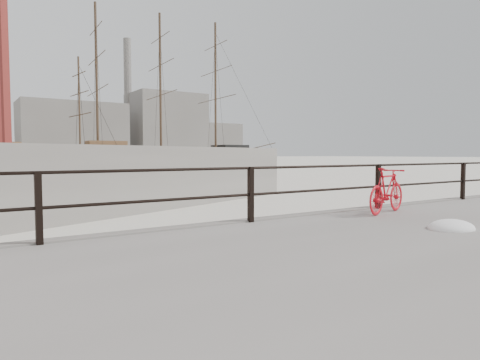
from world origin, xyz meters
TOP-DOWN VIEW (x-y plane):
  - ground at (0.00, 0.00)m, footprint 400.00×400.00m
  - guardrail at (0.00, -0.15)m, footprint 28.00×0.10m
  - bicycle at (-4.00, -0.77)m, footprint 1.59×0.62m
  - barque_black at (30.36, 92.07)m, footprint 67.29×25.42m
  - schooner_mid at (0.57, 71.18)m, footprint 27.58×13.76m
  - industrial_west at (20.00, 140.00)m, footprint 32.00×18.00m
  - industrial_mid at (55.00, 145.00)m, footprint 26.00×20.00m
  - industrial_east at (78.00, 150.00)m, footprint 20.00×16.00m
  - smokestack at (42.00, 150.00)m, footprint 2.80×2.80m

SIDE VIEW (x-z plane):
  - ground at x=0.00m, z-range 0.00..0.00m
  - barque_black at x=30.36m, z-range -18.50..18.50m
  - schooner_mid at x=0.57m, z-range -9.68..9.68m
  - bicycle at x=-4.00m, z-range 0.35..1.31m
  - guardrail at x=0.00m, z-range 0.35..1.35m
  - industrial_east at x=78.00m, z-range 0.00..14.00m
  - industrial_west at x=20.00m, z-range 0.00..18.00m
  - industrial_mid at x=55.00m, z-range 0.00..24.00m
  - smokestack at x=42.00m, z-range 0.00..44.00m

